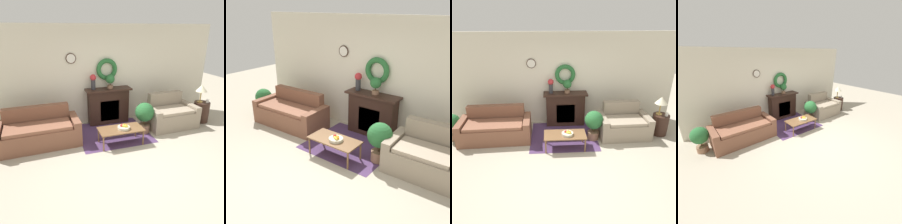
{
  "view_description": "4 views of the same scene",
  "coord_description": "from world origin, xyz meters",
  "views": [
    {
      "loc": [
        -1.6,
        -3.29,
        2.58
      ],
      "look_at": [
        -0.08,
        1.42,
        0.67
      ],
      "focal_mm": 35.0,
      "sensor_mm": 36.0,
      "label": 1
    },
    {
      "loc": [
        2.87,
        -2.61,
        2.87
      ],
      "look_at": [
        -0.05,
        1.23,
        0.9
      ],
      "focal_mm": 42.0,
      "sensor_mm": 36.0,
      "label": 2
    },
    {
      "loc": [
        -0.3,
        -3.67,
        3.15
      ],
      "look_at": [
        0.01,
        1.34,
        0.86
      ],
      "focal_mm": 35.0,
      "sensor_mm": 36.0,
      "label": 3
    },
    {
      "loc": [
        -3.0,
        -2.56,
        2.57
      ],
      "look_at": [
        -0.24,
        1.32,
        0.65
      ],
      "focal_mm": 24.0,
      "sensor_mm": 36.0,
      "label": 4
    }
  ],
  "objects": [
    {
      "name": "loveseat_right",
      "position": [
        1.67,
        1.59,
        0.32
      ],
      "size": [
        1.38,
        0.9,
        0.9
      ],
      "rotation": [
        0.0,
        0.0,
        0.03
      ],
      "color": "gray",
      "rests_on": "ground_plane"
    },
    {
      "name": "potted_plant_floor_by_couch",
      "position": [
        -2.97,
        1.65,
        0.44
      ],
      "size": [
        0.46,
        0.46,
        0.73
      ],
      "color": "#8E664C",
      "rests_on": "ground_plane"
    },
    {
      "name": "potted_plant_on_mantel",
      "position": [
        0.16,
        2.33,
        1.26
      ],
      "size": [
        0.25,
        0.25,
        0.39
      ],
      "color": "#8E664C",
      "rests_on": "fireplace"
    },
    {
      "name": "wall_back",
      "position": [
        0.0,
        2.55,
        1.36
      ],
      "size": [
        6.8,
        0.19,
        2.7
      ],
      "color": "beige",
      "rests_on": "ground_plane"
    },
    {
      "name": "ground_plane",
      "position": [
        0.0,
        0.0,
        0.0
      ],
      "size": [
        16.0,
        16.0,
        0.0
      ],
      "primitive_type": "plane",
      "color": "#ADA38E"
    },
    {
      "name": "fireplace",
      "position": [
        0.11,
        2.35,
        0.52
      ],
      "size": [
        1.28,
        0.41,
        1.02
      ],
      "color": "#331E16",
      "rests_on": "ground_plane"
    },
    {
      "name": "floor_rug",
      "position": [
        0.01,
        1.61,
        0.0
      ],
      "size": [
        1.8,
        1.62,
        0.01
      ],
      "color": "#4C335B",
      "rests_on": "ground_plane"
    },
    {
      "name": "fruit_bowl",
      "position": [
        0.08,
        1.0,
        0.43
      ],
      "size": [
        0.29,
        0.29,
        0.12
      ],
      "color": "beige",
      "rests_on": "coffee_table"
    },
    {
      "name": "couch_left",
      "position": [
        -1.82,
        1.59,
        0.31
      ],
      "size": [
        1.89,
        0.93,
        0.86
      ],
      "rotation": [
        0.0,
        0.0,
        0.04
      ],
      "color": "brown",
      "rests_on": "ground_plane"
    },
    {
      "name": "coffee_table",
      "position": [
        0.01,
        1.03,
        0.35
      ],
      "size": [
        1.04,
        0.52,
        0.39
      ],
      "color": "brown",
      "rests_on": "ground_plane"
    },
    {
      "name": "potted_plant_floor_by_loveseat",
      "position": [
        0.81,
        1.43,
        0.5
      ],
      "size": [
        0.49,
        0.49,
        0.81
      ],
      "color": "#8E664C",
      "rests_on": "ground_plane"
    },
    {
      "name": "vase_on_mantel_left",
      "position": [
        -0.31,
        2.35,
        1.26
      ],
      "size": [
        0.17,
        0.17,
        0.41
      ],
      "color": "#2D2D33",
      "rests_on": "fireplace"
    }
  ]
}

